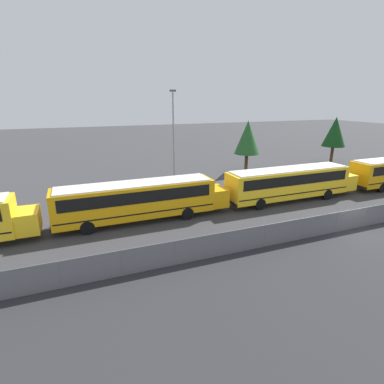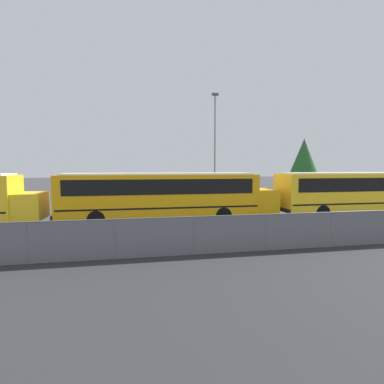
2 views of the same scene
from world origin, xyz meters
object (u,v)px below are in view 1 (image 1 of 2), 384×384
(light_pole, at_px, (174,137))
(tree_2, at_px, (248,138))
(school_bus_2, at_px, (140,198))
(school_bus_3, at_px, (291,181))
(tree_1, at_px, (335,132))

(light_pole, bearing_deg, tree_2, 18.53)
(tree_2, bearing_deg, school_bus_2, -145.09)
(school_bus_2, height_order, light_pole, light_pole)
(tree_2, bearing_deg, school_bus_3, -101.57)
(light_pole, xyz_separation_m, tree_2, (11.38, 3.81, -0.97))
(school_bus_3, relative_size, tree_1, 2.03)
(school_bus_2, height_order, tree_1, tree_1)
(school_bus_2, xyz_separation_m, tree_2, (16.81, 11.73, 2.66))
(light_pole, height_order, tree_2, light_pole)
(school_bus_3, height_order, tree_1, tree_1)
(school_bus_3, xyz_separation_m, light_pole, (-8.93, 8.15, 3.63))
(school_bus_2, height_order, school_bus_3, same)
(school_bus_2, distance_m, tree_1, 34.87)
(light_pole, distance_m, tree_2, 12.04)
(school_bus_2, bearing_deg, tree_2, 34.91)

